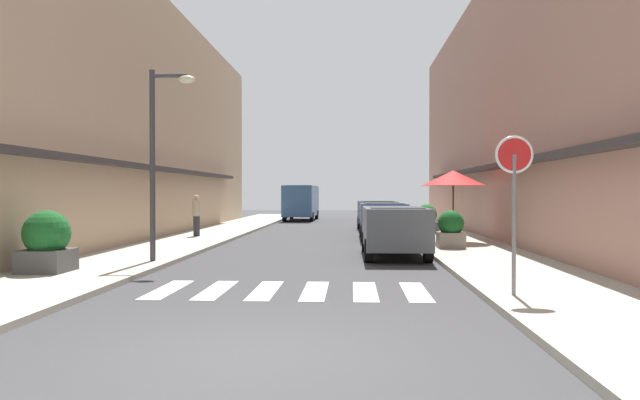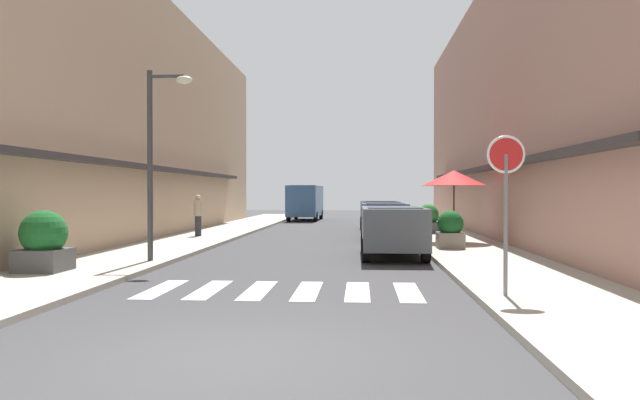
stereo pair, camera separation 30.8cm
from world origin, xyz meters
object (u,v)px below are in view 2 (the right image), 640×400
(parked_car_near, at_px, (393,226))
(planter_midblock, at_px, (450,230))
(delivery_van, at_px, (305,200))
(parked_car_mid, at_px, (384,217))
(street_lamp, at_px, (158,143))
(pedestrian_walking_near, at_px, (198,214))
(planter_corner, at_px, (44,242))
(round_street_sign, at_px, (506,173))
(cafe_umbrella, at_px, (454,178))
(planter_far, at_px, (428,220))
(parked_car_far, at_px, (379,212))

(parked_car_near, distance_m, planter_midblock, 2.52)
(delivery_van, bearing_deg, parked_car_near, -78.08)
(parked_car_mid, height_order, street_lamp, street_lamp)
(parked_car_mid, distance_m, street_lamp, 10.78)
(delivery_van, distance_m, street_lamp, 24.53)
(street_lamp, height_order, pedestrian_walking_near, street_lamp)
(parked_car_mid, bearing_deg, pedestrian_walking_near, -178.87)
(parked_car_mid, distance_m, planter_midblock, 5.01)
(planter_corner, bearing_deg, round_street_sign, -13.98)
(delivery_van, height_order, round_street_sign, round_street_sign)
(delivery_van, bearing_deg, planter_corner, -97.13)
(parked_car_near, distance_m, round_street_sign, 7.12)
(delivery_van, relative_size, cafe_umbrella, 2.13)
(parked_car_near, xyz_separation_m, planter_far, (2.02, 8.50, -0.22))
(parked_car_mid, relative_size, round_street_sign, 1.46)
(parked_car_mid, xyz_separation_m, planter_midblock, (1.91, -4.63, -0.21))
(parked_car_near, bearing_deg, planter_corner, -150.89)
(planter_far, bearing_deg, planter_corner, -127.71)
(parked_car_far, bearing_deg, parked_car_mid, -90.00)
(parked_car_mid, xyz_separation_m, delivery_van, (-4.67, 15.87, 0.49))
(round_street_sign, distance_m, planter_midblock, 8.60)
(planter_far, bearing_deg, parked_car_near, -103.36)
(cafe_umbrella, bearing_deg, street_lamp, -143.45)
(parked_car_far, height_order, pedestrian_walking_near, pedestrian_walking_near)
(parked_car_far, xyz_separation_m, pedestrian_walking_near, (-7.51, -5.68, 0.08))
(parked_car_far, xyz_separation_m, cafe_umbrella, (2.40, -7.74, 1.47))
(pedestrian_walking_near, bearing_deg, parked_car_mid, 71.92)
(street_lamp, relative_size, planter_midblock, 4.09)
(delivery_van, distance_m, cafe_umbrella, 19.44)
(street_lamp, bearing_deg, parked_car_mid, 54.27)
(parked_car_far, bearing_deg, cafe_umbrella, -72.74)
(parked_car_near, relative_size, round_street_sign, 1.52)
(round_street_sign, bearing_deg, planter_corner, 166.02)
(delivery_van, distance_m, planter_corner, 26.79)
(delivery_van, height_order, planter_far, delivery_van)
(delivery_van, height_order, planter_corner, delivery_van)
(parked_car_near, bearing_deg, pedestrian_walking_near, 140.87)
(round_street_sign, bearing_deg, parked_car_far, 94.72)
(delivery_van, relative_size, street_lamp, 1.11)
(parked_car_mid, relative_size, street_lamp, 0.81)
(parked_car_mid, height_order, delivery_van, delivery_van)
(parked_car_mid, relative_size, delivery_van, 0.73)
(delivery_van, bearing_deg, parked_car_far, -65.69)
(pedestrian_walking_near, bearing_deg, street_lamp, -10.07)
(pedestrian_walking_near, bearing_deg, round_street_sign, 15.77)
(planter_far, bearing_deg, parked_car_far, 121.59)
(round_street_sign, xyz_separation_m, planter_midblock, (0.37, 8.46, -1.51))
(parked_car_far, bearing_deg, parked_car_near, -90.00)
(round_street_sign, height_order, planter_far, round_street_sign)
(cafe_umbrella, xyz_separation_m, planter_corner, (-10.40, -8.50, -1.61))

